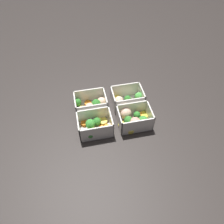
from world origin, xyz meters
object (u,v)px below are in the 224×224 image
container_far_left (133,119)px  container_near_right (92,105)px  container_far_right (95,126)px  container_near_left (126,100)px

container_far_left → container_near_right: bearing=-36.9°
container_near_right → container_far_right: (0.00, 0.11, 0.00)m
container_near_left → container_far_right: same height
container_near_left → container_near_right: size_ratio=0.98×
container_far_right → container_near_left: bearing=-144.4°
container_near_left → container_far_left: bearing=90.7°
container_near_right → container_far_right: same height
container_near_right → container_far_left: 0.19m
container_far_right → container_near_right: bearing=-92.2°
container_near_left → container_far_left: (-0.00, 0.11, 0.00)m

